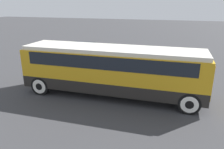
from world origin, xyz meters
name	(u,v)px	position (x,y,z in m)	size (l,w,h in m)	color
ground_plane	(112,95)	(0.00, 0.00, 0.00)	(120.00, 120.00, 0.00)	#38383A
tour_bus	(114,67)	(0.10, 0.00, 1.80)	(10.65, 2.59, 2.97)	black
parked_car_near	(132,61)	(0.08, 5.46, 0.74)	(4.05, 1.80, 1.50)	#BCBCC1
parked_car_mid	(84,49)	(-5.74, 8.97, 0.69)	(4.35, 1.80, 1.40)	#2D5638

